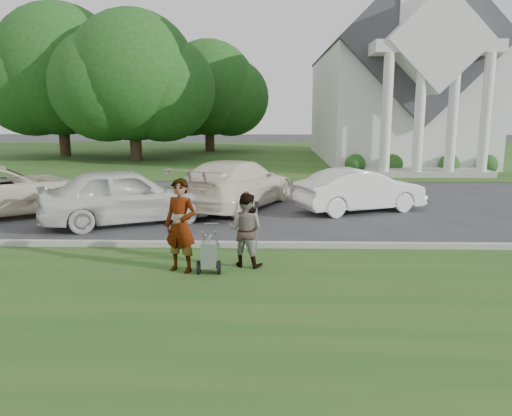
{
  "coord_description": "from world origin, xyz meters",
  "views": [
    {
      "loc": [
        0.85,
        -11.13,
        3.27
      ],
      "look_at": [
        0.56,
        0.0,
        1.09
      ],
      "focal_mm": 35.0,
      "sensor_mm": 36.0,
      "label": 1
    }
  ],
  "objects_px": {
    "church": "(393,70)",
    "person_right": "(245,230)",
    "striping_cart": "(209,256)",
    "person_left": "(181,226)",
    "tree_left": "(133,82)",
    "tree_back": "(209,92)",
    "parking_meter_near": "(257,220)",
    "car_c": "(236,184)",
    "car_b": "(125,196)",
    "car_d": "(361,190)",
    "tree_far": "(60,76)"
  },
  "relations": [
    {
      "from": "church",
      "to": "car_b",
      "type": "height_order",
      "value": "church"
    },
    {
      "from": "person_right",
      "to": "parking_meter_near",
      "type": "xyz_separation_m",
      "value": [
        0.21,
        0.99,
        0.0
      ]
    },
    {
      "from": "parking_meter_near",
      "to": "tree_left",
      "type": "bearing_deg",
      "value": 111.41
    },
    {
      "from": "tree_far",
      "to": "person_left",
      "type": "distance_m",
      "value": 29.74
    },
    {
      "from": "person_right",
      "to": "tree_back",
      "type": "bearing_deg",
      "value": -64.57
    },
    {
      "from": "tree_left",
      "to": "tree_back",
      "type": "bearing_deg",
      "value": 63.43
    },
    {
      "from": "church",
      "to": "parking_meter_near",
      "type": "bearing_deg",
      "value": -110.1
    },
    {
      "from": "tree_back",
      "to": "person_right",
      "type": "xyz_separation_m",
      "value": [
        4.37,
        -30.89,
        -3.94
      ]
    },
    {
      "from": "person_left",
      "to": "car_b",
      "type": "distance_m",
      "value": 5.07
    },
    {
      "from": "person_right",
      "to": "car_c",
      "type": "height_order",
      "value": "car_c"
    },
    {
      "from": "person_right",
      "to": "parking_meter_near",
      "type": "height_order",
      "value": "person_right"
    },
    {
      "from": "church",
      "to": "car_b",
      "type": "distance_m",
      "value": 24.02
    },
    {
      "from": "tree_left",
      "to": "car_c",
      "type": "bearing_deg",
      "value": -64.6
    },
    {
      "from": "car_d",
      "to": "car_b",
      "type": "bearing_deg",
      "value": 83.43
    },
    {
      "from": "car_c",
      "to": "person_left",
      "type": "bearing_deg",
      "value": 107.34
    },
    {
      "from": "tree_back",
      "to": "person_left",
      "type": "xyz_separation_m",
      "value": [
        3.07,
        -31.29,
        -3.76
      ]
    },
    {
      "from": "person_right",
      "to": "car_b",
      "type": "distance_m",
      "value": 5.5
    },
    {
      "from": "striping_cart",
      "to": "tree_far",
      "type": "bearing_deg",
      "value": 115.37
    },
    {
      "from": "tree_left",
      "to": "person_left",
      "type": "height_order",
      "value": "tree_left"
    },
    {
      "from": "church",
      "to": "car_d",
      "type": "distance_m",
      "value": 19.4
    },
    {
      "from": "car_b",
      "to": "car_d",
      "type": "relative_size",
      "value": 1.14
    },
    {
      "from": "parking_meter_near",
      "to": "car_c",
      "type": "relative_size",
      "value": 0.22
    },
    {
      "from": "church",
      "to": "person_left",
      "type": "height_order",
      "value": "church"
    },
    {
      "from": "tree_left",
      "to": "parking_meter_near",
      "type": "distance_m",
      "value": 23.91
    },
    {
      "from": "tree_left",
      "to": "car_b",
      "type": "height_order",
      "value": "tree_left"
    },
    {
      "from": "church",
      "to": "tree_back",
      "type": "bearing_deg",
      "value": 152.15
    },
    {
      "from": "church",
      "to": "striping_cart",
      "type": "xyz_separation_m",
      "value": [
        -9.36,
        -24.55,
        -5.56
      ]
    },
    {
      "from": "tree_left",
      "to": "car_d",
      "type": "xyz_separation_m",
      "value": [
        11.89,
        -16.83,
        -4.41
      ]
    },
    {
      "from": "car_c",
      "to": "tree_far",
      "type": "bearing_deg",
      "value": -31.68
    },
    {
      "from": "person_left",
      "to": "parking_meter_near",
      "type": "relative_size",
      "value": 1.54
    },
    {
      "from": "church",
      "to": "striping_cart",
      "type": "distance_m",
      "value": 26.86
    },
    {
      "from": "church",
      "to": "tree_far",
      "type": "bearing_deg",
      "value": 175.34
    },
    {
      "from": "striping_cart",
      "to": "person_left",
      "type": "bearing_deg",
      "value": 164.65
    },
    {
      "from": "tree_left",
      "to": "car_d",
      "type": "distance_m",
      "value": 21.08
    },
    {
      "from": "tree_back",
      "to": "parking_meter_near",
      "type": "relative_size",
      "value": 7.67
    },
    {
      "from": "person_left",
      "to": "car_b",
      "type": "bearing_deg",
      "value": 139.73
    },
    {
      "from": "church",
      "to": "person_right",
      "type": "distance_m",
      "value": 26.04
    },
    {
      "from": "tree_far",
      "to": "car_b",
      "type": "xyz_separation_m",
      "value": [
        10.67,
        -21.83,
        -4.87
      ]
    },
    {
      "from": "tree_back",
      "to": "parking_meter_near",
      "type": "height_order",
      "value": "tree_back"
    },
    {
      "from": "car_b",
      "to": "tree_back",
      "type": "bearing_deg",
      "value": -23.22
    },
    {
      "from": "striping_cart",
      "to": "car_c",
      "type": "distance_m",
      "value": 7.13
    },
    {
      "from": "church",
      "to": "car_c",
      "type": "bearing_deg",
      "value": -117.97
    },
    {
      "from": "person_right",
      "to": "car_d",
      "type": "xyz_separation_m",
      "value": [
        3.52,
        6.06,
        -0.08
      ]
    },
    {
      "from": "parking_meter_near",
      "to": "car_c",
      "type": "height_order",
      "value": "car_c"
    },
    {
      "from": "car_b",
      "to": "car_c",
      "type": "xyz_separation_m",
      "value": [
        3.08,
        2.52,
        -0.0
      ]
    },
    {
      "from": "tree_left",
      "to": "tree_back",
      "type": "relative_size",
      "value": 1.11
    },
    {
      "from": "tree_far",
      "to": "car_d",
      "type": "relative_size",
      "value": 2.73
    },
    {
      "from": "striping_cart",
      "to": "person_left",
      "type": "distance_m",
      "value": 0.83
    },
    {
      "from": "car_c",
      "to": "person_right",
      "type": "bearing_deg",
      "value": 118.3
    },
    {
      "from": "striping_cart",
      "to": "car_c",
      "type": "relative_size",
      "value": 0.17
    }
  ]
}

